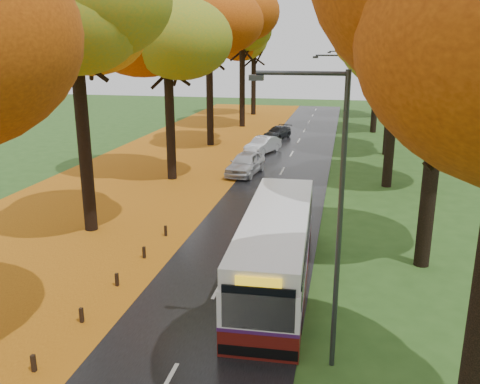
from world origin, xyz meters
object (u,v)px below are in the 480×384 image
(streetlamp_near, at_px, (331,202))
(car_white, at_px, (245,163))
(streetlamp_far, at_px, (346,82))
(bus, at_px, (276,247))
(car_dark, at_px, (278,132))
(streetlamp_mid, at_px, (343,105))
(car_silver, at_px, (263,145))

(streetlamp_near, xyz_separation_m, car_white, (-6.30, 20.55, -3.91))
(streetlamp_near, xyz_separation_m, streetlamp_far, (0.00, 44.00, 0.00))
(streetlamp_far, xyz_separation_m, car_white, (-6.30, -23.45, -3.91))
(bus, distance_m, car_dark, 30.43)
(streetlamp_mid, bearing_deg, streetlamp_far, 90.00)
(streetlamp_near, bearing_deg, bus, 112.88)
(bus, bearing_deg, car_dark, 95.36)
(streetlamp_mid, bearing_deg, streetlamp_near, -90.00)
(streetlamp_far, relative_size, car_white, 1.79)
(streetlamp_far, distance_m, bus, 39.46)
(streetlamp_mid, xyz_separation_m, bus, (-2.00, -17.27, -3.27))
(bus, bearing_deg, car_white, 102.88)
(streetlamp_near, relative_size, streetlamp_far, 1.00)
(streetlamp_far, relative_size, car_silver, 1.98)
(streetlamp_near, height_order, bus, streetlamp_near)
(streetlamp_near, distance_m, car_dark, 35.63)
(streetlamp_mid, relative_size, streetlamp_far, 1.00)
(streetlamp_near, distance_m, car_white, 21.85)
(streetlamp_near, bearing_deg, streetlamp_far, 90.00)
(streetlamp_mid, distance_m, car_silver, 9.45)
(streetlamp_near, relative_size, bus, 0.78)
(streetlamp_near, relative_size, car_white, 1.79)
(bus, height_order, car_dark, bus)
(car_white, bearing_deg, streetlamp_near, -65.78)
(streetlamp_near, bearing_deg, car_white, 107.03)
(car_white, relative_size, car_dark, 1.17)
(streetlamp_near, height_order, streetlamp_far, same)
(streetlamp_mid, relative_size, bus, 0.78)
(streetlamp_near, bearing_deg, car_silver, 102.77)
(streetlamp_far, bearing_deg, car_white, -105.03)
(car_silver, bearing_deg, car_dark, 107.46)
(car_white, xyz_separation_m, car_dark, (0.24, 14.32, -0.21))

